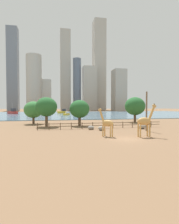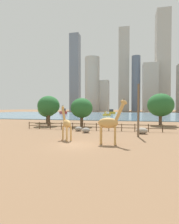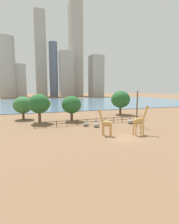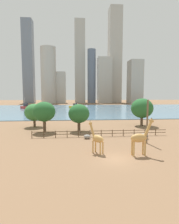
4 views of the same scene
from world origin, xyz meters
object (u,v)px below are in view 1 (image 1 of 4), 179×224
(boulder_near_fence, at_px, (91,128))
(tree_center_broad, at_px, (135,106))
(giraffe_tall, at_px, (145,121))
(boat_ferry, at_px, (63,112))
(boat_tug, at_px, (67,114))
(tree_left_large, at_px, (33,110))
(tree_left_small, at_px, (80,109))
(boulder_by_pole, at_px, (102,128))
(utility_pole, at_px, (147,111))
(tree_right_tall, at_px, (46,107))
(boat_sailboat, at_px, (13,112))
(giraffe_companion, at_px, (107,123))
(boulder_small, at_px, (142,126))

(boulder_near_fence, relative_size, tree_center_broad, 0.18)
(giraffe_tall, bearing_deg, boat_ferry, 92.56)
(boat_tug, bearing_deg, giraffe_tall, 40.14)
(tree_left_large, bearing_deg, boat_tug, 74.51)
(tree_left_small, bearing_deg, boat_ferry, 90.72)
(boulder_near_fence, relative_size, boulder_by_pole, 0.98)
(boulder_near_fence, height_order, tree_center_broad, tree_center_broad)
(utility_pole, height_order, boulder_near_fence, utility_pole)
(utility_pole, distance_m, boat_ferry, 81.73)
(utility_pole, xyz_separation_m, tree_right_tall, (-18.38, 10.76, 0.77))
(tree_center_broad, relative_size, boat_sailboat, 1.00)
(giraffe_companion, bearing_deg, tree_right_tall, -8.57)
(tree_left_large, xyz_separation_m, boat_sailboat, (-18.26, 59.28, -2.39))
(tree_right_tall, distance_m, boat_sailboat, 69.37)
(giraffe_companion, height_order, tree_left_small, tree_left_small)
(boat_sailboat, height_order, boat_tug, boat_sailboat)
(boulder_near_fence, relative_size, boulder_small, 0.72)
(utility_pole, bearing_deg, tree_left_large, 141.81)
(giraffe_companion, bearing_deg, boulder_near_fence, -35.69)
(giraffe_tall, distance_m, tree_center_broad, 23.93)
(giraffe_tall, distance_m, boulder_by_pole, 9.31)
(utility_pole, bearing_deg, tree_left_small, 135.16)
(boulder_by_pole, bearing_deg, giraffe_tall, -59.79)
(tree_left_large, relative_size, tree_right_tall, 0.88)
(tree_left_large, distance_m, boat_ferry, 64.43)
(tree_left_small, distance_m, boat_tug, 46.10)
(boat_ferry, bearing_deg, tree_center_broad, 79.80)
(giraffe_tall, height_order, utility_pole, utility_pole)
(boulder_near_fence, xyz_separation_m, tree_left_small, (-1.29, 6.94, 3.51))
(boulder_near_fence, bearing_deg, tree_left_small, 100.50)
(boat_sailboat, relative_size, boat_tug, 1.70)
(boulder_near_fence, height_order, boat_ferry, boat_ferry)
(boulder_by_pole, relative_size, tree_center_broad, 0.18)
(giraffe_tall, bearing_deg, tree_left_small, 111.71)
(tree_right_tall, height_order, boat_sailboat, boat_sailboat)
(giraffe_tall, bearing_deg, giraffe_companion, 162.90)
(giraffe_tall, height_order, boulder_near_fence, giraffe_tall)
(tree_left_large, xyz_separation_m, tree_center_broad, (27.60, -0.77, 0.90))
(utility_pole, relative_size, tree_center_broad, 1.01)
(giraffe_tall, distance_m, tree_right_tall, 22.30)
(boat_ferry, bearing_deg, boulder_small, 73.75)
(boulder_near_fence, height_order, boat_sailboat, boat_sailboat)
(utility_pole, height_order, tree_left_large, utility_pole)
(tree_left_large, bearing_deg, boat_ferry, 80.93)
(giraffe_tall, relative_size, boulder_small, 2.90)
(giraffe_companion, relative_size, boat_ferry, 0.67)
(giraffe_companion, distance_m, tree_left_large, 25.17)
(tree_right_tall, height_order, boat_ferry, tree_right_tall)
(boat_sailboat, xyz_separation_m, boat_tug, (29.23, -19.69, -0.46))
(giraffe_tall, bearing_deg, tree_right_tall, 129.61)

